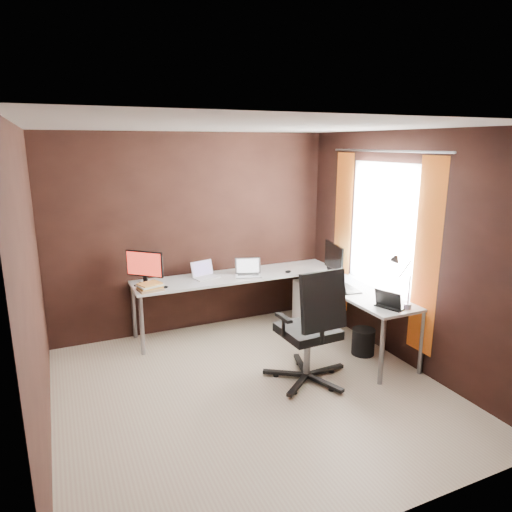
{
  "coord_description": "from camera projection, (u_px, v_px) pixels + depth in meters",
  "views": [
    {
      "loc": [
        -1.61,
        -3.69,
        2.36
      ],
      "look_at": [
        0.48,
        0.95,
        1.1
      ],
      "focal_mm": 32.0,
      "sensor_mm": 36.0,
      "label": 1
    }
  ],
  "objects": [
    {
      "name": "desk_lamp",
      "position": [
        401.0,
        276.0,
        4.57
      ],
      "size": [
        0.18,
        0.21,
        0.55
      ],
      "rotation": [
        0.0,
        0.0,
        -0.36
      ],
      "color": "slate",
      "rests_on": "desk"
    },
    {
      "name": "laptop_white",
      "position": [
        204.0,
        274.0,
        5.69
      ],
      "size": [
        0.34,
        0.28,
        0.2
      ],
      "rotation": [
        0.0,
        0.0,
        0.25
      ],
      "color": "white",
      "rests_on": "desk"
    },
    {
      "name": "laptop_silver",
      "position": [
        248.0,
        272.0,
        5.77
      ],
      "size": [
        0.38,
        0.32,
        0.22
      ],
      "rotation": [
        0.0,
        0.0,
        -0.33
      ],
      "color": "silver",
      "rests_on": "desk"
    },
    {
      "name": "office_chair",
      "position": [
        310.0,
        349.0,
        4.58
      ],
      "size": [
        0.68,
        0.68,
        1.21
      ],
      "rotation": [
        0.0,
        0.0,
        0.04
      ],
      "color": "black",
      "rests_on": "ground"
    },
    {
      "name": "laptop_black_big",
      "position": [
        341.0,
        286.0,
        5.2
      ],
      "size": [
        0.31,
        0.41,
        0.25
      ],
      "rotation": [
        0.0,
        0.0,
        1.46
      ],
      "color": "black",
      "rests_on": "desk"
    },
    {
      "name": "book_stack",
      "position": [
        150.0,
        287.0,
        5.19
      ],
      "size": [
        0.3,
        0.27,
        0.09
      ],
      "rotation": [
        0.0,
        0.0,
        0.24
      ],
      "color": "tan",
      "rests_on": "desk"
    },
    {
      "name": "monitor_right",
      "position": [
        334.0,
        259.0,
        5.59
      ],
      "size": [
        0.17,
        0.53,
        0.44
      ],
      "rotation": [
        0.0,
        0.0,
        1.36
      ],
      "color": "black",
      "rests_on": "desk"
    },
    {
      "name": "monitor_left",
      "position": [
        144.0,
        266.0,
        5.33
      ],
      "size": [
        0.37,
        0.34,
        0.41
      ],
      "rotation": [
        0.0,
        0.0,
        -0.74
      ],
      "color": "black",
      "rests_on": "desk"
    },
    {
      "name": "room",
      "position": [
        281.0,
        260.0,
        4.37
      ],
      "size": [
        3.6,
        3.6,
        2.5
      ],
      "color": "beige",
      "rests_on": "ground"
    },
    {
      "name": "mouse_corner",
      "position": [
        288.0,
        272.0,
        5.89
      ],
      "size": [
        0.1,
        0.09,
        0.03
      ],
      "primitive_type": "ellipsoid",
      "rotation": [
        0.0,
        0.0,
        0.43
      ],
      "color": "black",
      "rests_on": "desk"
    },
    {
      "name": "desk",
      "position": [
        280.0,
        285.0,
        5.57
      ],
      "size": [
        2.65,
        2.25,
        0.73
      ],
      "color": "white",
      "rests_on": "ground"
    },
    {
      "name": "laptop_black_small",
      "position": [
        390.0,
        304.0,
        4.64
      ],
      "size": [
        0.29,
        0.34,
        0.19
      ],
      "rotation": [
        0.0,
        0.0,
        1.94
      ],
      "color": "black",
      "rests_on": "desk"
    },
    {
      "name": "wastebasket",
      "position": [
        363.0,
        342.0,
        5.23
      ],
      "size": [
        0.28,
        0.28,
        0.3
      ],
      "primitive_type": "cylinder",
      "rotation": [
        0.0,
        0.0,
        0.06
      ],
      "color": "black",
      "rests_on": "ground"
    },
    {
      "name": "drawer_pedestal",
      "position": [
        316.0,
        305.0,
        5.99
      ],
      "size": [
        0.42,
        0.5,
        0.6
      ],
      "primitive_type": "cube",
      "color": "white",
      "rests_on": "ground"
    },
    {
      "name": "mouse_left",
      "position": [
        165.0,
        287.0,
        5.26
      ],
      "size": [
        0.09,
        0.07,
        0.03
      ],
      "primitive_type": "ellipsoid",
      "rotation": [
        0.0,
        0.0,
        -0.21
      ],
      "color": "black",
      "rests_on": "desk"
    }
  ]
}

